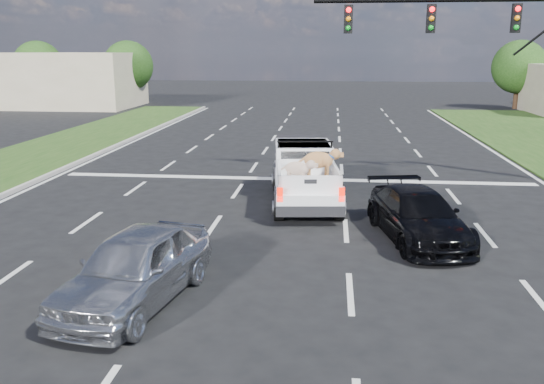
{
  "coord_description": "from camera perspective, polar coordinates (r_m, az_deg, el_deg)",
  "views": [
    {
      "loc": [
        1.32,
        -10.39,
        4.54
      ],
      "look_at": [
        0.03,
        2.0,
        1.48
      ],
      "focal_mm": 38.0,
      "sensor_mm": 36.0,
      "label": 1
    }
  ],
  "objects": [
    {
      "name": "ground",
      "position": [
        11.41,
        -1.2,
        -9.62
      ],
      "size": [
        160.0,
        160.0,
        0.0
      ],
      "primitive_type": "plane",
      "color": "black",
      "rests_on": "ground"
    },
    {
      "name": "road_markings",
      "position": [
        17.59,
        1.45,
        -1.12
      ],
      "size": [
        17.75,
        60.0,
        0.01
      ],
      "color": "silver",
      "rests_on": "ground"
    },
    {
      "name": "traffic_signal",
      "position": [
        21.7,
        22.29,
        13.31
      ],
      "size": [
        9.11,
        0.31,
        7.0
      ],
      "color": "black",
      "rests_on": "ground"
    },
    {
      "name": "building_left",
      "position": [
        51.1,
        -19.05,
        10.45
      ],
      "size": [
        10.0,
        8.0,
        4.4
      ],
      "primitive_type": "cube",
      "color": "#C1B194",
      "rests_on": "ground"
    },
    {
      "name": "tree_far_b",
      "position": [
        54.62,
        -22.15,
        11.51
      ],
      "size": [
        4.2,
        4.2,
        5.4
      ],
      "color": "#332114",
      "rests_on": "ground"
    },
    {
      "name": "tree_far_c",
      "position": [
        51.41,
        -14.07,
        12.02
      ],
      "size": [
        4.2,
        4.2,
        5.4
      ],
      "color": "#332114",
      "rests_on": "ground"
    },
    {
      "name": "tree_far_d",
      "position": [
        50.58,
        23.29,
        11.3
      ],
      "size": [
        4.2,
        4.2,
        5.4
      ],
      "color": "#332114",
      "rests_on": "ground"
    },
    {
      "name": "pickup_truck",
      "position": [
        17.6,
        3.28,
        1.83
      ],
      "size": [
        2.35,
        5.23,
        1.9
      ],
      "rotation": [
        0.0,
        0.0,
        0.11
      ],
      "color": "black",
      "rests_on": "ground"
    },
    {
      "name": "silver_sedan",
      "position": [
        10.9,
        -13.41,
        -7.26
      ],
      "size": [
        2.36,
        4.28,
        1.38
      ],
      "primitive_type": "imported",
      "rotation": [
        0.0,
        0.0,
        -0.19
      ],
      "color": "#B0B2B8",
      "rests_on": "ground"
    },
    {
      "name": "black_coupe",
      "position": [
        14.56,
        14.24,
        -2.27
      ],
      "size": [
        2.55,
        4.47,
        1.22
      ],
      "primitive_type": "imported",
      "rotation": [
        0.0,
        0.0,
        0.21
      ],
      "color": "black",
      "rests_on": "ground"
    }
  ]
}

